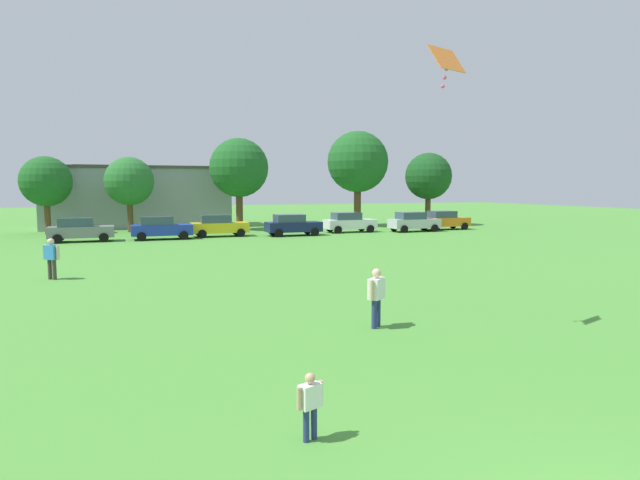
{
  "coord_description": "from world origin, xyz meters",
  "views": [
    {
      "loc": [
        -5.01,
        -3.56,
        3.86
      ],
      "look_at": [
        -0.42,
        8.88,
        2.56
      ],
      "focal_mm": 30.81,
      "sensor_mm": 36.0,
      "label": 1
    }
  ],
  "objects_px": {
    "parked_car_orange_6": "(444,220)",
    "tree_far_right": "(428,176)",
    "parked_car_blue_1": "(161,228)",
    "parked_car_yellow_2": "(218,226)",
    "parked_car_white_4": "(349,222)",
    "kite": "(446,62)",
    "adult_bystander": "(376,293)",
    "parked_car_silver_5": "(413,222)",
    "parked_car_gray_0": "(80,230)",
    "child_kite_flyer": "(310,400)",
    "parked_car_navy_3": "(292,225)",
    "bystander_near_trees": "(51,255)",
    "tree_left": "(46,182)",
    "tree_right": "(358,162)",
    "tree_center_right": "(239,168)",
    "tree_center_left": "(129,181)"
  },
  "relations": [
    {
      "from": "parked_car_orange_6",
      "to": "tree_far_right",
      "type": "relative_size",
      "value": 0.6
    },
    {
      "from": "tree_right",
      "to": "child_kite_flyer",
      "type": "bearing_deg",
      "value": -115.05
    },
    {
      "from": "adult_bystander",
      "to": "tree_far_right",
      "type": "distance_m",
      "value": 41.45
    },
    {
      "from": "parked_car_yellow_2",
      "to": "tree_center_right",
      "type": "bearing_deg",
      "value": 63.99
    },
    {
      "from": "adult_bystander",
      "to": "parked_car_navy_3",
      "type": "height_order",
      "value": "parked_car_navy_3"
    },
    {
      "from": "parked_car_orange_6",
      "to": "bystander_near_trees",
      "type": "bearing_deg",
      "value": -150.27
    },
    {
      "from": "parked_car_yellow_2",
      "to": "parked_car_silver_5",
      "type": "xyz_separation_m",
      "value": [
        16.5,
        -1.08,
        0.0
      ]
    },
    {
      "from": "child_kite_flyer",
      "to": "parked_car_white_4",
      "type": "xyz_separation_m",
      "value": [
        15.67,
        34.88,
        0.23
      ]
    },
    {
      "from": "bystander_near_trees",
      "to": "tree_center_left",
      "type": "distance_m",
      "value": 24.49
    },
    {
      "from": "parked_car_gray_0",
      "to": "parked_car_silver_5",
      "type": "relative_size",
      "value": 1.0
    },
    {
      "from": "child_kite_flyer",
      "to": "parked_car_navy_3",
      "type": "distance_m",
      "value": 35.0
    },
    {
      "from": "parked_car_silver_5",
      "to": "tree_left",
      "type": "xyz_separation_m",
      "value": [
        -29.1,
        7.98,
        3.39
      ]
    },
    {
      "from": "parked_car_blue_1",
      "to": "tree_far_right",
      "type": "xyz_separation_m",
      "value": [
        26.28,
        6.33,
        4.0
      ]
    },
    {
      "from": "parked_car_yellow_2",
      "to": "tree_center_left",
      "type": "height_order",
      "value": "tree_center_left"
    },
    {
      "from": "parked_car_yellow_2",
      "to": "tree_left",
      "type": "height_order",
      "value": "tree_left"
    },
    {
      "from": "parked_car_gray_0",
      "to": "kite",
      "type": "bearing_deg",
      "value": -70.24
    },
    {
      "from": "tree_center_right",
      "to": "tree_right",
      "type": "xyz_separation_m",
      "value": [
        11.74,
        0.56,
        0.72
      ]
    },
    {
      "from": "parked_car_yellow_2",
      "to": "bystander_near_trees",
      "type": "bearing_deg",
      "value": -119.81
    },
    {
      "from": "parked_car_white_4",
      "to": "kite",
      "type": "bearing_deg",
      "value": -108.89
    },
    {
      "from": "parked_car_yellow_2",
      "to": "parked_car_silver_5",
      "type": "bearing_deg",
      "value": -3.75
    },
    {
      "from": "adult_bystander",
      "to": "parked_car_blue_1",
      "type": "relative_size",
      "value": 0.38
    },
    {
      "from": "kite",
      "to": "tree_center_left",
      "type": "distance_m",
      "value": 37.42
    },
    {
      "from": "kite",
      "to": "tree_center_right",
      "type": "height_order",
      "value": "tree_center_right"
    },
    {
      "from": "bystander_near_trees",
      "to": "parked_car_navy_3",
      "type": "height_order",
      "value": "bystander_near_trees"
    },
    {
      "from": "parked_car_gray_0",
      "to": "tree_right",
      "type": "xyz_separation_m",
      "value": [
        24.44,
        7.23,
        5.34
      ]
    },
    {
      "from": "adult_bystander",
      "to": "tree_center_left",
      "type": "relative_size",
      "value": 0.26
    },
    {
      "from": "parked_car_silver_5",
      "to": "tree_right",
      "type": "relative_size",
      "value": 0.47
    },
    {
      "from": "child_kite_flyer",
      "to": "parked_car_navy_3",
      "type": "height_order",
      "value": "parked_car_navy_3"
    },
    {
      "from": "parked_car_yellow_2",
      "to": "parked_car_silver_5",
      "type": "relative_size",
      "value": 1.0
    },
    {
      "from": "parked_car_yellow_2",
      "to": "parked_car_white_4",
      "type": "xyz_separation_m",
      "value": [
        11.03,
        0.14,
        0.0
      ]
    },
    {
      "from": "parked_car_silver_5",
      "to": "tree_right",
      "type": "xyz_separation_m",
      "value": [
        -1.83,
        7.64,
        5.34
      ]
    },
    {
      "from": "tree_left",
      "to": "child_kite_flyer",
      "type": "bearing_deg",
      "value": -79.16
    },
    {
      "from": "parked_car_silver_5",
      "to": "parked_car_orange_6",
      "type": "height_order",
      "value": "same"
    },
    {
      "from": "kite",
      "to": "tree_center_left",
      "type": "bearing_deg",
      "value": 100.82
    },
    {
      "from": "bystander_near_trees",
      "to": "parked_car_yellow_2",
      "type": "height_order",
      "value": "bystander_near_trees"
    },
    {
      "from": "parked_car_white_4",
      "to": "tree_left",
      "type": "bearing_deg",
      "value": 164.05
    },
    {
      "from": "parked_car_orange_6",
      "to": "tree_right",
      "type": "bearing_deg",
      "value": 129.88
    },
    {
      "from": "parked_car_orange_6",
      "to": "tree_right",
      "type": "distance_m",
      "value": 10.17
    },
    {
      "from": "tree_left",
      "to": "tree_far_right",
      "type": "relative_size",
      "value": 0.87
    },
    {
      "from": "parked_car_navy_3",
      "to": "parked_car_orange_6",
      "type": "xyz_separation_m",
      "value": [
        14.63,
        1.17,
        0.0
      ]
    },
    {
      "from": "kite",
      "to": "parked_car_yellow_2",
      "type": "height_order",
      "value": "kite"
    },
    {
      "from": "parked_car_navy_3",
      "to": "adult_bystander",
      "type": "bearing_deg",
      "value": -102.8
    },
    {
      "from": "child_kite_flyer",
      "to": "parked_car_navy_3",
      "type": "bearing_deg",
      "value": 51.74
    },
    {
      "from": "kite",
      "to": "tree_left",
      "type": "bearing_deg",
      "value": 109.91
    },
    {
      "from": "parked_car_white_4",
      "to": "parked_car_silver_5",
      "type": "xyz_separation_m",
      "value": [
        5.46,
        -1.22,
        0.0
      ]
    },
    {
      "from": "parked_car_orange_6",
      "to": "tree_far_right",
      "type": "distance_m",
      "value": 7.07
    },
    {
      "from": "kite",
      "to": "adult_bystander",
      "type": "bearing_deg",
      "value": 147.5
    },
    {
      "from": "parked_car_yellow_2",
      "to": "parked_car_white_4",
      "type": "distance_m",
      "value": 11.04
    },
    {
      "from": "tree_left",
      "to": "tree_center_right",
      "type": "xyz_separation_m",
      "value": [
        15.53,
        -0.91,
        1.23
      ]
    },
    {
      "from": "kite",
      "to": "parked_car_orange_6",
      "type": "relative_size",
      "value": 0.26
    }
  ]
}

